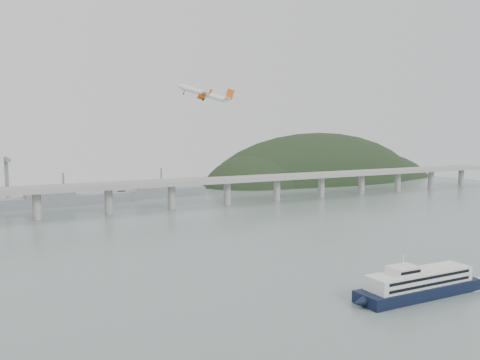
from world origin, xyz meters
TOP-DOWN VIEW (x-y plane):
  - ground at (0.00, 0.00)m, footprint 900.00×900.00m
  - bridge at (-1.15, 200.00)m, footprint 800.00×22.00m
  - headland at (285.18, 331.75)m, footprint 365.00×155.00m
  - ferry at (19.44, -45.93)m, footprint 88.07×16.24m
  - airliner at (-4.90, 86.38)m, footprint 31.74×29.66m

SIDE VIEW (x-z plane):
  - headland at x=285.18m, z-range -97.34..58.66m
  - ground at x=0.00m, z-range 0.00..0.00m
  - ferry at x=19.44m, z-range -3.80..12.81m
  - bridge at x=-1.15m, z-range 5.70..29.60m
  - airliner at x=-4.90m, z-range 76.12..87.91m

